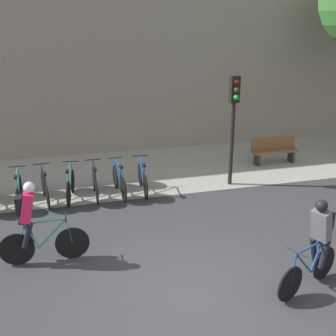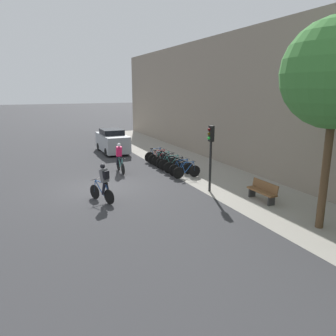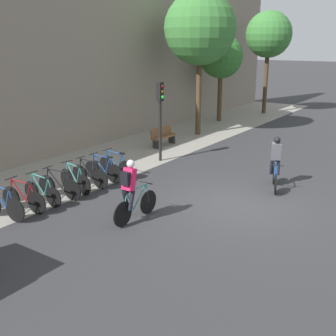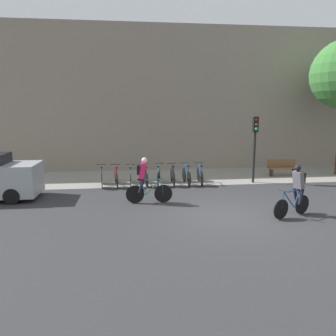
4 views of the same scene
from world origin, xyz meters
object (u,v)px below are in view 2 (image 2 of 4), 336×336
parked_bike_2 (163,160)px  parked_bike_7 (187,171)px  parked_car (112,141)px  cyclist_grey (104,182)px  parked_bike_1 (159,158)px  traffic_light_pole (211,146)px  bench (263,191)px  cyclist_pink (119,157)px  parked_bike_6 (181,168)px  parked_bike_5 (176,166)px  parked_bike_0 (155,156)px  parked_bike_4 (172,164)px  parked_bike_3 (167,162)px

parked_bike_2 → parked_bike_7: size_ratio=0.98×
parked_car → cyclist_grey: bearing=-16.5°
parked_bike_1 → traffic_light_pole: 7.01m
traffic_light_pole → bench: size_ratio=1.99×
parked_bike_1 → parked_bike_2: 0.68m
traffic_light_pole → parked_car: (-11.97, -1.77, -1.38)m
cyclist_pink → parked_bike_6: 3.84m
parked_bike_2 → traffic_light_pole: (6.08, -0.11, 1.88)m
parked_bike_5 → parked_car: bearing=-166.7°
parked_bike_0 → traffic_light_pole: 7.67m
parked_car → parked_bike_5: bearing=13.3°
parked_bike_4 → cyclist_pink: bearing=-104.9°
cyclist_grey → parked_bike_2: (-5.58, 5.27, -0.55)m
parked_bike_6 → bench: parked_bike_6 is taller
bench → parked_car: bearing=-167.3°
parked_bike_0 → parked_bike_2: size_ratio=1.00×
parked_bike_5 → parked_bike_7: (1.36, -0.00, -0.00)m
parked_bike_4 → parked_bike_5: parked_bike_4 is taller
parked_bike_5 → cyclist_grey: bearing=-56.1°
parked_bike_7 → traffic_light_pole: bearing=-2.3°
parked_car → parked_bike_6: bearing=12.3°
parked_bike_1 → traffic_light_pole: traffic_light_pole is taller
parked_bike_4 → parked_bike_0: bearing=180.0°
cyclist_pink → parked_bike_1: cyclist_pink is taller
cyclist_grey → parked_bike_3: size_ratio=1.04×
cyclist_grey → parked_bike_6: cyclist_grey is taller
parked_bike_7 → traffic_light_pole: size_ratio=0.52×
parked_bike_7 → parked_car: 9.49m
parked_bike_6 → parked_bike_0: bearing=180.0°
cyclist_grey → parked_bike_6: (-2.86, 5.28, -0.54)m
traffic_light_pole → parked_bike_4: bearing=178.7°
parked_bike_4 → parked_bike_6: (1.36, -0.00, -0.00)m
parked_bike_0 → parked_bike_6: size_ratio=0.99×
parked_bike_3 → parked_bike_4: (0.68, 0.00, 0.01)m
parked_bike_2 → parked_bike_7: (3.40, 0.00, 0.01)m
parked_bike_7 → bench: bearing=15.2°
parked_bike_1 → parked_bike_4: parked_bike_4 is taller
parked_bike_5 → parked_bike_7: same height
cyclist_grey → parked_bike_1: 8.21m
parked_bike_7 → cyclist_grey: bearing=-67.5°
parked_bike_2 → parked_bike_4: bearing=0.1°
parked_bike_4 → parked_bike_7: (2.04, -0.00, -0.00)m
cyclist_grey → parked_bike_1: bearing=139.9°
cyclist_pink → parked_bike_5: cyclist_pink is taller
parked_bike_5 → parked_bike_7: 1.36m
parked_bike_0 → parked_bike_5: size_ratio=0.99×
parked_bike_1 → parked_bike_3: size_ratio=1.00×
parked_bike_0 → parked_bike_3: size_ratio=0.98×
parked_bike_1 → parked_bike_7: bearing=0.0°
parked_bike_5 → parked_bike_6: size_ratio=1.00×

